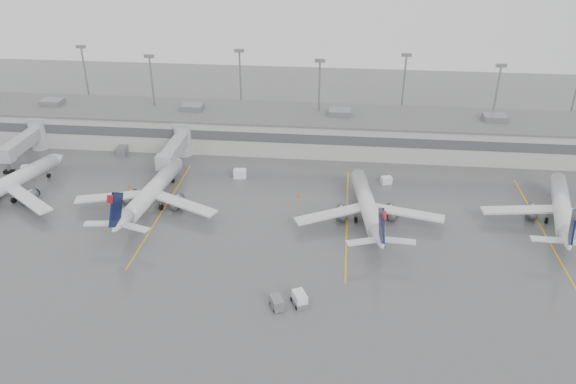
# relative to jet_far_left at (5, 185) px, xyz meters

# --- Properties ---
(ground) EXTENTS (260.00, 260.00, 0.00)m
(ground) POSITION_rel_jet_far_left_xyz_m (49.18, -24.48, -3.18)
(ground) COLOR #4C4C4F
(ground) RESTS_ON ground
(terminal) EXTENTS (152.00, 17.00, 9.45)m
(terminal) POSITION_rel_jet_far_left_xyz_m (49.18, 33.50, 0.99)
(terminal) COLOR #ACACA7
(terminal) RESTS_ON ground
(light_masts) EXTENTS (142.40, 8.00, 20.60)m
(light_masts) POSITION_rel_jet_far_left_xyz_m (49.18, 39.27, 8.84)
(light_masts) COLOR gray
(light_masts) RESTS_ON ground
(jet_bridge_left) EXTENTS (4.00, 17.20, 7.00)m
(jet_bridge_left) POSITION_rel_jet_far_left_xyz_m (-6.32, 21.24, 0.69)
(jet_bridge_left) COLOR #939598
(jet_bridge_left) RESTS_ON ground
(jet_bridge_right) EXTENTS (4.00, 17.20, 7.00)m
(jet_bridge_right) POSITION_rel_jet_far_left_xyz_m (28.68, 21.24, 0.69)
(jet_bridge_right) COLOR #939598
(jet_bridge_right) RESTS_ON ground
(stand_markings) EXTENTS (105.25, 40.00, 0.01)m
(stand_markings) POSITION_rel_jet_far_left_xyz_m (49.18, -0.48, -3.18)
(stand_markings) COLOR #E5B40D
(stand_markings) RESTS_ON ground
(jet_far_left) EXTENTS (27.00, 30.73, 10.24)m
(jet_far_left) POSITION_rel_jet_far_left_xyz_m (0.00, 0.00, 0.00)
(jet_far_left) COLOR silver
(jet_far_left) RESTS_ON ground
(jet_mid_left) EXTENTS (28.20, 31.74, 10.27)m
(jet_mid_left) POSITION_rel_jet_far_left_xyz_m (29.27, -0.09, 0.01)
(jet_mid_left) COLOR silver
(jet_mid_left) RESTS_ON ground
(jet_mid_right) EXTENTS (27.13, 30.60, 9.93)m
(jet_mid_right) POSITION_rel_jet_far_left_xyz_m (70.35, -0.70, -0.10)
(jet_mid_right) COLOR silver
(jet_mid_right) RESTS_ON ground
(jet_far_right) EXTENTS (27.09, 30.73, 10.11)m
(jet_far_right) POSITION_rel_jet_far_left_xyz_m (105.20, 1.79, -0.04)
(jet_far_right) COLOR silver
(jet_far_right) RESTS_ON ground
(baggage_tug) EXTENTS (2.97, 3.53, 1.95)m
(baggage_tug) POSITION_rel_jet_far_left_xyz_m (60.10, -26.10, -2.42)
(baggage_tug) COLOR white
(baggage_tug) RESTS_ON ground
(baggage_cart) EXTENTS (2.55, 3.10, 1.73)m
(baggage_cart) POSITION_rel_jet_far_left_xyz_m (56.90, -27.30, -2.28)
(baggage_cart) COLOR slate
(baggage_cart) RESTS_ON ground
(gse_uld_a) EXTENTS (2.72, 2.13, 1.71)m
(gse_uld_a) POSITION_rel_jet_far_left_xyz_m (-2.36, 12.07, -2.33)
(gse_uld_a) COLOR white
(gse_uld_a) RESTS_ON ground
(gse_uld_b) EXTENTS (2.77, 1.98, 1.86)m
(gse_uld_b) POSITION_rel_jet_far_left_xyz_m (43.78, 14.69, -2.25)
(gse_uld_b) COLOR white
(gse_uld_b) RESTS_ON ground
(gse_uld_c) EXTENTS (2.49, 2.06, 1.51)m
(gse_uld_c) POSITION_rel_jet_far_left_xyz_m (74.65, 15.13, -2.43)
(gse_uld_c) COLOR white
(gse_uld_c) RESTS_ON ground
(gse_loader) EXTENTS (2.30, 3.34, 1.97)m
(gse_loader) POSITION_rel_jet_far_left_xyz_m (14.46, 23.68, -2.20)
(gse_loader) COLOR slate
(gse_loader) RESTS_ON ground
(cone_a) EXTENTS (0.40, 0.40, 0.63)m
(cone_a) POSITION_rel_jet_far_left_xyz_m (0.59, 9.24, -2.87)
(cone_a) COLOR #F76005
(cone_a) RESTS_ON ground
(cone_b) EXTENTS (0.48, 0.48, 0.77)m
(cone_b) POSITION_rel_jet_far_left_xyz_m (22.02, 7.35, -2.80)
(cone_b) COLOR #F76005
(cone_b) RESTS_ON ground
(cone_c) EXTENTS (0.47, 0.47, 0.74)m
(cone_c) POSITION_rel_jet_far_left_xyz_m (56.99, 7.29, -2.81)
(cone_c) COLOR #F76005
(cone_c) RESTS_ON ground
(cone_d) EXTENTS (0.42, 0.42, 0.67)m
(cone_d) POSITION_rel_jet_far_left_xyz_m (102.29, 11.71, -2.85)
(cone_d) COLOR #F76005
(cone_d) RESTS_ON ground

